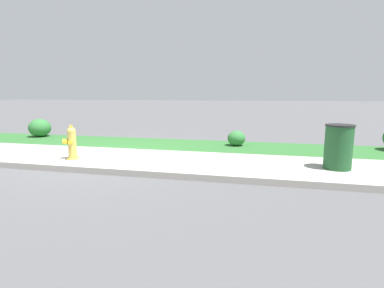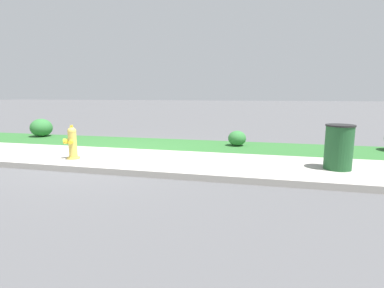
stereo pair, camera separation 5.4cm
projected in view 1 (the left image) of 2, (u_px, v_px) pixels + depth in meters
ground_plane at (103, 158)px, 7.00m from camera, size 120.00×120.00×0.00m
sidewalk_pavement at (103, 158)px, 7.00m from camera, size 18.00×2.38×0.01m
grass_verge at (140, 143)px, 9.09m from camera, size 18.00×1.98×0.01m
street_curb at (69, 168)px, 5.78m from camera, size 18.00×0.16×0.12m
fire_hydrant_far_end at (72, 143)px, 6.78m from camera, size 0.34×0.37×0.78m
trash_bin at (338, 147)px, 5.87m from camera, size 0.55×0.55×0.89m
shrub_bush_mid_verge at (236, 138)px, 8.60m from camera, size 0.51×0.51×0.43m
shrub_bush_far_verge at (40, 128)px, 10.39m from camera, size 0.73×0.73×0.62m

